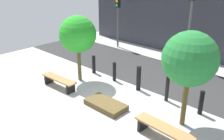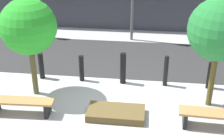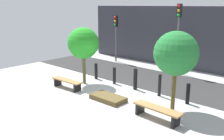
{
  "view_description": "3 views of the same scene",
  "coord_description": "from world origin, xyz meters",
  "px_view_note": "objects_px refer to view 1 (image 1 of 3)",
  "views": [
    {
      "loc": [
        5.76,
        -5.95,
        4.84
      ],
      "look_at": [
        -0.19,
        0.4,
        1.3
      ],
      "focal_mm": 40.0,
      "sensor_mm": 36.0,
      "label": 1
    },
    {
      "loc": [
        0.8,
        -7.33,
        4.96
      ],
      "look_at": [
        -0.19,
        0.48,
        1.12
      ],
      "focal_mm": 50.0,
      "sensor_mm": 36.0,
      "label": 2
    },
    {
      "loc": [
        7.07,
        -7.74,
        4.12
      ],
      "look_at": [
        -0.16,
        0.29,
        1.28
      ],
      "focal_mm": 40.0,
      "sensor_mm": 36.0,
      "label": 3
    }
  ],
  "objects_px": {
    "bench_left": "(59,81)",
    "traffic_light_mid_west": "(191,12)",
    "traffic_light_west": "(118,11)",
    "bench_right": "(164,130)",
    "bollard_center": "(139,79)",
    "bollard_far_right": "(201,103)",
    "tree_behind_right_bench": "(190,59)",
    "bollard_far_left": "(94,64)",
    "bollard_left": "(114,72)",
    "planter_bed": "(106,105)",
    "tree_behind_left_bench": "(78,34)",
    "bollard_right": "(167,89)"
  },
  "relations": [
    {
      "from": "bollard_far_left",
      "to": "bollard_center",
      "type": "relative_size",
      "value": 0.85
    },
    {
      "from": "tree_behind_right_bench",
      "to": "bollard_center",
      "type": "xyz_separation_m",
      "value": [
        -2.64,
        1.03,
        -1.78
      ]
    },
    {
      "from": "bench_right",
      "to": "tree_behind_left_bench",
      "type": "xyz_separation_m",
      "value": [
        -5.28,
        1.16,
        1.82
      ]
    },
    {
      "from": "tree_behind_right_bench",
      "to": "bollard_right",
      "type": "height_order",
      "value": "tree_behind_right_bench"
    },
    {
      "from": "tree_behind_right_bench",
      "to": "bollard_center",
      "type": "bearing_deg",
      "value": 158.74
    },
    {
      "from": "planter_bed",
      "to": "bollard_right",
      "type": "height_order",
      "value": "bollard_right"
    },
    {
      "from": "planter_bed",
      "to": "tree_behind_right_bench",
      "type": "height_order",
      "value": "tree_behind_right_bench"
    },
    {
      "from": "bench_left",
      "to": "traffic_light_west",
      "type": "height_order",
      "value": "traffic_light_west"
    },
    {
      "from": "bollard_far_right",
      "to": "planter_bed",
      "type": "bearing_deg",
      "value": -144.44
    },
    {
      "from": "bench_left",
      "to": "bollard_center",
      "type": "height_order",
      "value": "bollard_center"
    },
    {
      "from": "bench_left",
      "to": "bollard_far_left",
      "type": "xyz_separation_m",
      "value": [
        -0.14,
        2.19,
        0.12
      ]
    },
    {
      "from": "traffic_light_west",
      "to": "bench_right",
      "type": "bearing_deg",
      "value": -39.96
    },
    {
      "from": "bench_left",
      "to": "bollard_right",
      "type": "xyz_separation_m",
      "value": [
        4.03,
        2.19,
        0.19
      ]
    },
    {
      "from": "bench_left",
      "to": "tree_behind_right_bench",
      "type": "height_order",
      "value": "tree_behind_right_bench"
    },
    {
      "from": "bollard_center",
      "to": "bollard_right",
      "type": "bearing_deg",
      "value": 0.0
    },
    {
      "from": "bollard_far_left",
      "to": "bollard_far_right",
      "type": "xyz_separation_m",
      "value": [
        5.57,
        0.0,
        -0.01
      ]
    },
    {
      "from": "bench_right",
      "to": "tree_behind_right_bench",
      "type": "height_order",
      "value": "tree_behind_right_bench"
    },
    {
      "from": "tree_behind_left_bench",
      "to": "bollard_center",
      "type": "relative_size",
      "value": 2.83
    },
    {
      "from": "bench_right",
      "to": "traffic_light_west",
      "type": "relative_size",
      "value": 0.58
    },
    {
      "from": "traffic_light_west",
      "to": "bollard_left",
      "type": "bearing_deg",
      "value": -49.59
    },
    {
      "from": "bollard_center",
      "to": "bollard_far_right",
      "type": "distance_m",
      "value": 2.78
    },
    {
      "from": "bollard_far_left",
      "to": "planter_bed",
      "type": "bearing_deg",
      "value": -35.56
    },
    {
      "from": "bollard_center",
      "to": "tree_behind_right_bench",
      "type": "bearing_deg",
      "value": -21.26
    },
    {
      "from": "bollard_center",
      "to": "bollard_right",
      "type": "xyz_separation_m",
      "value": [
        1.39,
        0.0,
        -0.01
      ]
    },
    {
      "from": "bollard_center",
      "to": "traffic_light_mid_west",
      "type": "xyz_separation_m",
      "value": [
        0.0,
        4.14,
        2.32
      ]
    },
    {
      "from": "bench_left",
      "to": "traffic_light_mid_west",
      "type": "bearing_deg",
      "value": 64.7
    },
    {
      "from": "bench_left",
      "to": "tree_behind_left_bench",
      "type": "relative_size",
      "value": 0.62
    },
    {
      "from": "bollard_left",
      "to": "traffic_light_mid_west",
      "type": "distance_m",
      "value": 4.99
    },
    {
      "from": "bollard_far_left",
      "to": "traffic_light_west",
      "type": "relative_size",
      "value": 0.27
    },
    {
      "from": "bollard_left",
      "to": "bollard_far_left",
      "type": "bearing_deg",
      "value": 180.0
    },
    {
      "from": "planter_bed",
      "to": "traffic_light_west",
      "type": "height_order",
      "value": "traffic_light_west"
    },
    {
      "from": "bollard_left",
      "to": "bollard_far_right",
      "type": "distance_m",
      "value": 4.18
    },
    {
      "from": "tree_behind_left_bench",
      "to": "bench_left",
      "type": "bearing_deg",
      "value": -90.0
    },
    {
      "from": "tree_behind_left_bench",
      "to": "tree_behind_right_bench",
      "type": "relative_size",
      "value": 0.95
    },
    {
      "from": "bollard_left",
      "to": "bollard_right",
      "type": "distance_m",
      "value": 2.78
    },
    {
      "from": "planter_bed",
      "to": "bollard_far_left",
      "type": "relative_size",
      "value": 1.75
    },
    {
      "from": "tree_behind_right_bench",
      "to": "bollard_center",
      "type": "distance_m",
      "value": 3.34
    },
    {
      "from": "bollard_center",
      "to": "traffic_light_mid_west",
      "type": "distance_m",
      "value": 4.75
    },
    {
      "from": "bollard_left",
      "to": "bollard_far_right",
      "type": "xyz_separation_m",
      "value": [
        4.18,
        0.0,
        -0.0
      ]
    },
    {
      "from": "bollard_far_left",
      "to": "bollard_left",
      "type": "xyz_separation_m",
      "value": [
        1.39,
        0.0,
        -0.0
      ]
    },
    {
      "from": "bench_left",
      "to": "tree_behind_right_bench",
      "type": "relative_size",
      "value": 0.59
    },
    {
      "from": "bench_right",
      "to": "planter_bed",
      "type": "xyz_separation_m",
      "value": [
        -2.64,
        0.2,
        -0.24
      ]
    },
    {
      "from": "bench_left",
      "to": "bench_right",
      "type": "relative_size",
      "value": 0.96
    },
    {
      "from": "tree_behind_right_bench",
      "to": "traffic_light_west",
      "type": "xyz_separation_m",
      "value": [
        -7.56,
        5.17,
        0.02
      ]
    },
    {
      "from": "bollard_right",
      "to": "bollard_far_right",
      "type": "relative_size",
      "value": 1.16
    },
    {
      "from": "bollard_center",
      "to": "bollard_far_left",
      "type": "bearing_deg",
      "value": 180.0
    },
    {
      "from": "bollard_right",
      "to": "bollard_far_right",
      "type": "bearing_deg",
      "value": 0.0
    },
    {
      "from": "tree_behind_left_bench",
      "to": "bollard_far_right",
      "type": "xyz_separation_m",
      "value": [
        5.42,
        1.03,
        -1.73
      ]
    },
    {
      "from": "tree_behind_left_bench",
      "to": "bollard_center",
      "type": "bearing_deg",
      "value": 21.26
    },
    {
      "from": "bollard_center",
      "to": "traffic_light_west",
      "type": "bearing_deg",
      "value": 139.89
    }
  ]
}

